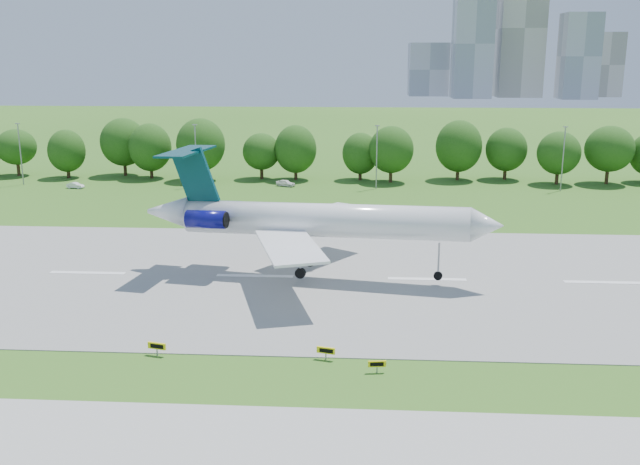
{
  "coord_description": "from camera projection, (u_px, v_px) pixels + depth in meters",
  "views": [
    {
      "loc": [
        12.46,
        -53.87,
        25.26
      ],
      "look_at": [
        8.06,
        18.0,
        7.19
      ],
      "focal_mm": 40.0,
      "sensor_mm": 36.0,
      "label": 1
    }
  ],
  "objects": [
    {
      "name": "service_vehicle_b",
      "position": [
        286.0,
        183.0,
        139.86
      ],
      "size": [
        4.14,
        2.92,
        1.31
      ],
      "primitive_type": "imported",
      "rotation": [
        0.0,
        0.0,
        1.17
      ],
      "color": "white",
      "rests_on": "ground"
    },
    {
      "name": "service_vehicle_a",
      "position": [
        75.0,
        185.0,
        137.89
      ],
      "size": [
        3.53,
        1.81,
        1.11
      ],
      "primitive_type": "imported",
      "rotation": [
        0.0,
        0.0,
        1.37
      ],
      "color": "white",
      "rests_on": "ground"
    },
    {
      "name": "runway",
      "position": [
        255.0,
        276.0,
        83.24
      ],
      "size": [
        400.0,
        45.0,
        0.08
      ],
      "primitive_type": "cube",
      "color": "gray",
      "rests_on": "ground"
    },
    {
      "name": "taxi_sign_left",
      "position": [
        157.0,
        346.0,
        61.23
      ],
      "size": [
        1.67,
        0.58,
        1.18
      ],
      "rotation": [
        0.0,
        0.0,
        -0.24
      ],
      "color": "gray",
      "rests_on": "ground"
    },
    {
      "name": "tree_line",
      "position": [
        303.0,
        149.0,
        146.6
      ],
      "size": [
        288.4,
        8.4,
        10.4
      ],
      "color": "#382314",
      "rests_on": "ground"
    },
    {
      "name": "ground",
      "position": [
        210.0,
        368.0,
        59.04
      ],
      "size": [
        600.0,
        600.0,
        0.0
      ],
      "primitive_type": "plane",
      "color": "#2B5D18",
      "rests_on": "ground"
    },
    {
      "name": "taxi_sign_right",
      "position": [
        326.0,
        351.0,
        60.4
      ],
      "size": [
        1.6,
        0.56,
        1.13
      ],
      "rotation": [
        0.0,
        0.0,
        -0.24
      ],
      "color": "gray",
      "rests_on": "ground"
    },
    {
      "name": "skyline",
      "position": [
        512.0,
        45.0,
        423.84
      ],
      "size": [
        127.0,
        52.0,
        80.0
      ],
      "color": "#B2B2B7",
      "rests_on": "ground"
    },
    {
      "name": "light_poles",
      "position": [
        286.0,
        155.0,
        137.03
      ],
      "size": [
        175.9,
        0.25,
        12.19
      ],
      "color": "gray",
      "rests_on": "ground"
    },
    {
      "name": "airliner",
      "position": [
        306.0,
        218.0,
        81.5
      ],
      "size": [
        41.67,
        30.09,
        14.27
      ],
      "rotation": [
        0.0,
        -0.02,
        -0.16
      ],
      "color": "white",
      "rests_on": "ground"
    },
    {
      "name": "taxi_sign_centre",
      "position": [
        377.0,
        364.0,
        57.93
      ],
      "size": [
        1.49,
        0.35,
        1.04
      ],
      "rotation": [
        0.0,
        0.0,
        0.12
      ],
      "color": "gray",
      "rests_on": "ground"
    }
  ]
}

